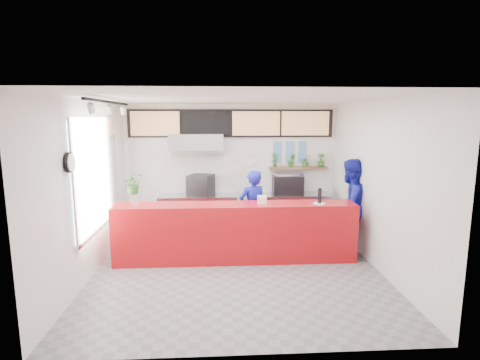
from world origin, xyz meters
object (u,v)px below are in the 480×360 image
(panini_oven, at_px, (201,185))
(espresso_machine, at_px, (288,185))
(service_counter, at_px, (236,232))
(pepper_mill, at_px, (320,196))
(staff_right, at_px, (349,205))
(staff_center, at_px, (253,210))

(panini_oven, distance_m, espresso_machine, 2.04)
(service_counter, height_order, pepper_mill, pepper_mill)
(panini_oven, bearing_deg, espresso_machine, 19.05)
(pepper_mill, bearing_deg, service_counter, 176.38)
(service_counter, xyz_separation_m, staff_right, (2.34, 0.49, 0.39))
(panini_oven, bearing_deg, service_counter, -49.00)
(panini_oven, bearing_deg, staff_center, -27.25)
(staff_center, distance_m, pepper_mill, 1.46)
(service_counter, distance_m, staff_center, 0.80)
(espresso_machine, bearing_deg, panini_oven, -177.49)
(staff_right, bearing_deg, espresso_machine, -81.57)
(pepper_mill, bearing_deg, espresso_machine, 97.38)
(service_counter, distance_m, pepper_mill, 1.71)
(service_counter, relative_size, espresso_machine, 6.48)
(espresso_machine, relative_size, pepper_mill, 2.47)
(panini_oven, xyz_separation_m, espresso_machine, (2.04, 0.00, -0.01))
(espresso_machine, distance_m, staff_center, 1.52)
(service_counter, bearing_deg, panini_oven, 111.94)
(panini_oven, bearing_deg, staff_right, -4.12)
(service_counter, relative_size, staff_center, 2.74)
(staff_center, xyz_separation_m, staff_right, (1.96, -0.16, 0.12))
(staff_right, height_order, pepper_mill, staff_right)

